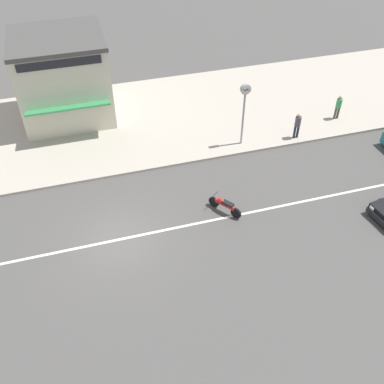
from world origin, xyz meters
name	(u,v)px	position (x,y,z in m)	size (l,w,h in m)	color
ground_plane	(119,240)	(0.00, 0.00, 0.00)	(160.00, 160.00, 0.00)	#4C4947
lane_centre_stripe	(119,240)	(0.00, 0.00, 0.00)	(50.40, 0.14, 0.01)	silver
kerb_strip	(93,128)	(0.00, 9.53, 0.07)	(68.00, 10.00, 0.15)	#ADA393
motorcycle_1	(225,205)	(5.24, 0.42, 0.42)	(1.19, 1.55, 0.80)	black
street_clock	(244,102)	(8.00, 5.41, 2.86)	(0.58, 0.22, 3.75)	#9E9EA3
pedestrian_near_clock	(339,105)	(14.61, 6.28, 1.06)	(0.34, 0.34, 1.57)	#4C4238
pedestrian_by_shop	(298,124)	(11.27, 5.06, 1.09)	(0.34, 0.34, 1.62)	#232838
shopfront_mid_block	(63,77)	(-1.20, 11.40, 2.67)	(5.28, 5.79, 5.03)	beige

